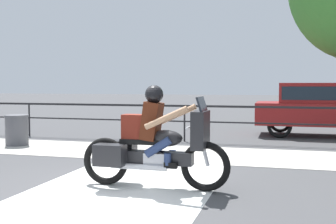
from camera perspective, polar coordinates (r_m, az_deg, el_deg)
name	(u,v)px	position (r m, az deg, el deg)	size (l,w,h in m)	color
ground_plane	(107,186)	(7.00, -8.22, -9.85)	(120.00, 120.00, 0.00)	#424244
sidewalk_band	(164,153)	(10.15, -0.48, -5.53)	(44.00, 2.40, 0.01)	#B7B2A8
crosswalk_band	(121,190)	(6.70, -6.33, -10.43)	(2.79, 6.00, 0.01)	silver
fence_railing	(185,113)	(12.09, 2.25, -0.08)	(36.00, 0.05, 1.06)	black
motorcycle	(153,143)	(6.67, -2.01, -4.27)	(2.43, 0.76, 1.63)	black
parked_car	(317,106)	(14.11, 19.56, 0.79)	(3.94, 1.78, 1.69)	maroon
trash_bin	(17,130)	(12.03, -19.79, -2.32)	(0.63, 0.63, 0.83)	#515156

